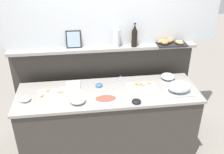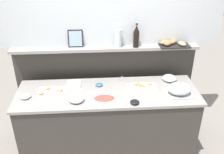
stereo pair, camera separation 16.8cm
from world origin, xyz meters
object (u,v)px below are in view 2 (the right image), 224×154
condiment_bowl_cream (99,85)px  water_carafe (118,38)px  sandwich_platter_side (142,87)px  serving_tongs (120,79)px  glass_bowl_medium (169,78)px  cold_cuts_platter (104,98)px  serving_cloche (179,89)px  glass_bowl_large (76,99)px  wine_bottle_dark (136,37)px  sandwich_platter_front (51,91)px  bread_basket (171,43)px  napkin_stack (74,84)px  framed_picture (76,39)px  condiment_bowl_teal (135,102)px  glass_bowl_small (25,96)px

condiment_bowl_cream → water_carafe: 0.65m
sandwich_platter_side → serving_tongs: sandwich_platter_side is taller
condiment_bowl_cream → glass_bowl_medium: bearing=4.4°
sandwich_platter_side → cold_cuts_platter: sandwich_platter_side is taller
serving_cloche → sandwich_platter_side: bearing=155.0°
glass_bowl_large → wine_bottle_dark: size_ratio=0.57×
sandwich_platter_front → condiment_bowl_cream: sandwich_platter_front is taller
sandwich_platter_side → sandwich_platter_front: bearing=-178.5°
water_carafe → condiment_bowl_cream: bearing=-130.8°
wine_bottle_dark → serving_tongs: bearing=-146.6°
sandwich_platter_front → serving_tongs: bearing=15.7°
glass_bowl_large → wine_bottle_dark: 1.12m
wine_bottle_dark → sandwich_platter_side: bearing=-83.4°
serving_tongs → condiment_bowl_cream: bearing=-153.5°
cold_cuts_platter → bread_basket: 1.19m
wine_bottle_dark → condiment_bowl_cream: bearing=-150.3°
napkin_stack → wine_bottle_dark: bearing=16.0°
glass_bowl_large → framed_picture: 0.84m
glass_bowl_large → glass_bowl_medium: 1.28m
sandwich_platter_side → wine_bottle_dark: (-0.04, 0.36, 0.54)m
condiment_bowl_teal → serving_tongs: (-0.12, 0.57, -0.01)m
sandwich_platter_side → glass_bowl_medium: (0.39, 0.15, 0.02)m
glass_bowl_small → condiment_bowl_teal: bearing=-9.1°
condiment_bowl_teal → condiment_bowl_cream: bearing=132.8°
napkin_stack → wine_bottle_dark: size_ratio=0.54×
glass_bowl_large → napkin_stack: size_ratio=1.07×
serving_cloche → glass_bowl_medium: size_ratio=1.81×
wine_bottle_dark → framed_picture: bearing=175.6°
serving_cloche → wine_bottle_dark: size_ratio=1.08×
glass_bowl_small → water_carafe: bearing=24.9°
napkin_stack → serving_cloche: bearing=-14.0°
glass_bowl_large → water_carafe: 0.98m
condiment_bowl_cream → bread_basket: (0.98, 0.30, 0.43)m
glass_bowl_medium → cold_cuts_platter: bearing=-156.3°
condiment_bowl_cream → condiment_bowl_teal: size_ratio=0.85×
glass_bowl_small → wine_bottle_dark: (1.39, 0.51, 0.53)m
glass_bowl_small → napkin_stack: bearing=26.1°
glass_bowl_medium → napkin_stack: 1.26m
wine_bottle_dark → framed_picture: wine_bottle_dark is taller
cold_cuts_platter → wine_bottle_dark: (0.45, 0.60, 0.54)m
glass_bowl_small → framed_picture: size_ratio=0.54×
sandwich_platter_front → water_carafe: (0.86, 0.41, 0.52)m
serving_tongs → bread_basket: bearing=12.7°
sandwich_platter_side → glass_bowl_medium: size_ratio=1.98×
condiment_bowl_teal → water_carafe: (-0.13, 0.74, 0.51)m
sandwich_platter_side → condiment_bowl_cream: (-0.54, 0.08, 0.01)m
sandwich_platter_side → cold_cuts_platter: size_ratio=1.12×
serving_cloche → condiment_bowl_cream: (-0.96, 0.27, -0.06)m
framed_picture → serving_tongs: bearing=-20.2°
serving_cloche → glass_bowl_large: serving_cloche is taller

